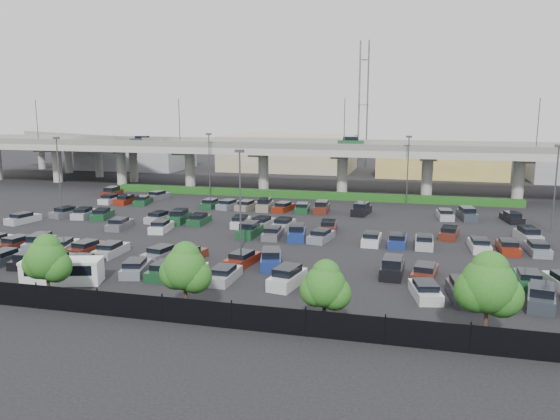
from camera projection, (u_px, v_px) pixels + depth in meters
The scene contains 11 objects.
ground at pixel (262, 232), 64.38m from camera, with size 280.00×280.00×0.00m, color black.
overpass at pixel (313, 152), 93.62m from camera, with size 150.00×13.00×15.80m.
on_ramp at pixel (84, 143), 116.73m from camera, with size 50.93×30.13×8.80m.
hedge at pixel (305, 195), 88.08m from camera, with size 66.00×1.60×1.10m, color #194313.
fence at pixel (149, 308), 37.56m from camera, with size 70.00×0.10×2.00m.
tree_row at pixel (167, 266), 38.30m from camera, with size 65.07×3.66×5.94m.
shuttle_bus at pixel (62, 270), 45.43m from camera, with size 6.81×3.94×2.07m.
parked_cars at pixel (239, 235), 60.39m from camera, with size 63.14×41.68×1.67m.
light_poles at pixel (234, 176), 66.13m from camera, with size 66.90×48.38×10.30m.
distant_buildings at pixel (395, 157), 119.54m from camera, with size 138.00×24.00×9.00m.
comm_tower at pixel (363, 102), 130.97m from camera, with size 2.40×2.40×30.00m.
Camera 1 is at (17.53, -60.32, 14.51)m, focal length 35.00 mm.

